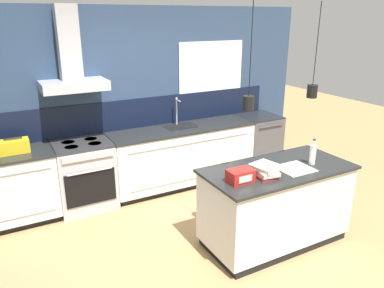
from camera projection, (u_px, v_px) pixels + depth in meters
ground_plane at (206, 252)px, 4.12m from camera, size 16.00×16.00×0.00m
wall_back at (133, 98)px, 5.32m from camera, size 5.60×2.25×2.60m
counter_run_left at (8, 189)px, 4.56m from camera, size 1.13×0.64×0.91m
counter_run_sink at (182, 156)px, 5.64m from camera, size 2.21×0.64×1.32m
oven_range at (85, 175)px, 4.97m from camera, size 0.73×0.66×0.91m
dishwasher at (257, 142)px, 6.27m from camera, size 0.62×0.65×0.91m
kitchen_island at (275, 205)px, 4.18m from camera, size 1.66×0.81×0.91m
bottle_on_island at (313, 154)px, 4.09m from camera, size 0.07×0.07×0.29m
book_stack at (265, 170)px, 3.82m from camera, size 0.30×0.34×0.12m
red_supply_box at (240, 176)px, 3.66m from camera, size 0.25×0.17×0.13m
paper_pile at (295, 169)px, 4.00m from camera, size 0.36×0.34×0.01m
yellow_toolbox at (14, 146)px, 4.45m from camera, size 0.34×0.18×0.19m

